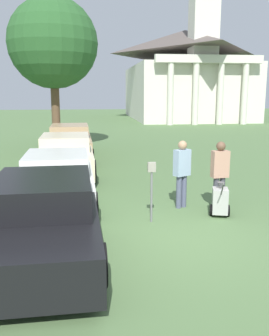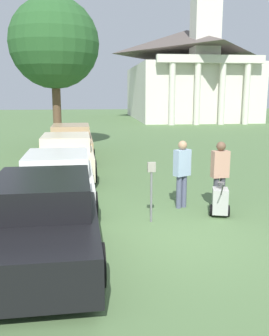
{
  "view_description": "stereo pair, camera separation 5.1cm",
  "coord_description": "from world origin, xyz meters",
  "px_view_note": "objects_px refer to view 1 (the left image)",
  "views": [
    {
      "loc": [
        -1.67,
        -7.04,
        2.95
      ],
      "look_at": [
        -0.57,
        2.01,
        1.1
      ],
      "focal_mm": 40.0,
      "sensor_mm": 36.0,
      "label": 1
    },
    {
      "loc": [
        -1.62,
        -7.05,
        2.95
      ],
      "look_at": [
        -0.57,
        2.01,
        1.1
      ],
      "focal_mm": 40.0,
      "sensor_mm": 36.0,
      "label": 2
    }
  ],
  "objects_px": {
    "parked_car_white": "(58,179)",
    "person_worker": "(182,170)",
    "equipment_cart": "(220,201)",
    "parking_meter": "(152,181)",
    "person_supervisor": "(220,171)",
    "parked_car_black": "(45,215)",
    "parked_car_cream": "(66,155)",
    "church": "(185,71)",
    "parked_car_tan": "(70,143)"
  },
  "relations": [
    {
      "from": "parking_meter",
      "to": "person_worker",
      "type": "height_order",
      "value": "person_worker"
    },
    {
      "from": "parking_meter",
      "to": "church",
      "type": "relative_size",
      "value": 0.06
    },
    {
      "from": "person_supervisor",
      "to": "parked_car_tan",
      "type": "bearing_deg",
      "value": -69.84
    },
    {
      "from": "parked_car_cream",
      "to": "equipment_cart",
      "type": "bearing_deg",
      "value": -55.22
    },
    {
      "from": "parked_car_cream",
      "to": "person_worker",
      "type": "distance_m",
      "value": 5.59
    },
    {
      "from": "person_supervisor",
      "to": "parked_car_cream",
      "type": "bearing_deg",
      "value": -56.26
    },
    {
      "from": "equipment_cart",
      "to": "person_worker",
      "type": "bearing_deg",
      "value": 149.26
    },
    {
      "from": "parked_car_white",
      "to": "parked_car_tan",
      "type": "distance_m",
      "value": 7.1
    },
    {
      "from": "parked_car_cream",
      "to": "person_worker",
      "type": "bearing_deg",
      "value": -56.63
    },
    {
      "from": "parked_car_tan",
      "to": "church",
      "type": "relative_size",
      "value": 0.22
    },
    {
      "from": "parked_car_cream",
      "to": "parking_meter",
      "type": "bearing_deg",
      "value": -69.68
    },
    {
      "from": "equipment_cart",
      "to": "person_supervisor",
      "type": "bearing_deg",
      "value": 89.63
    },
    {
      "from": "parking_meter",
      "to": "person_supervisor",
      "type": "distance_m",
      "value": 1.98
    },
    {
      "from": "parked_car_cream",
      "to": "equipment_cart",
      "type": "height_order",
      "value": "parked_car_cream"
    },
    {
      "from": "parked_car_white",
      "to": "person_supervisor",
      "type": "distance_m",
      "value": 4.27
    },
    {
      "from": "parked_car_white",
      "to": "person_worker",
      "type": "distance_m",
      "value": 3.33
    },
    {
      "from": "parked_car_white",
      "to": "church",
      "type": "height_order",
      "value": "church"
    },
    {
      "from": "equipment_cart",
      "to": "parking_meter",
      "type": "bearing_deg",
      "value": -157.37
    },
    {
      "from": "parked_car_black",
      "to": "equipment_cart",
      "type": "relative_size",
      "value": 5.27
    },
    {
      "from": "parking_meter",
      "to": "person_supervisor",
      "type": "height_order",
      "value": "person_supervisor"
    },
    {
      "from": "parked_car_tan",
      "to": "parking_meter",
      "type": "height_order",
      "value": "parked_car_tan"
    },
    {
      "from": "parked_car_cream",
      "to": "parked_car_white",
      "type": "bearing_deg",
      "value": -91.66
    },
    {
      "from": "parked_car_white",
      "to": "parking_meter",
      "type": "xyz_separation_m",
      "value": [
        2.25,
        -1.83,
        0.33
      ]
    },
    {
      "from": "parking_meter",
      "to": "equipment_cart",
      "type": "distance_m",
      "value": 1.82
    },
    {
      "from": "parking_meter",
      "to": "parked_car_tan",
      "type": "bearing_deg",
      "value": 104.15
    },
    {
      "from": "person_worker",
      "to": "parked_car_white",
      "type": "bearing_deg",
      "value": -41.58
    },
    {
      "from": "equipment_cart",
      "to": "parked_car_black",
      "type": "bearing_deg",
      "value": -144.13
    },
    {
      "from": "person_worker",
      "to": "parking_meter",
      "type": "bearing_deg",
      "value": 19.39
    },
    {
      "from": "church",
      "to": "parked_car_cream",
      "type": "bearing_deg",
      "value": -112.23
    },
    {
      "from": "parked_car_black",
      "to": "parking_meter",
      "type": "xyz_separation_m",
      "value": [
        2.25,
        1.25,
        0.31
      ]
    },
    {
      "from": "parked_car_cream",
      "to": "person_supervisor",
      "type": "height_order",
      "value": "person_supervisor"
    },
    {
      "from": "parking_meter",
      "to": "church",
      "type": "height_order",
      "value": "church"
    },
    {
      "from": "parked_car_white",
      "to": "parked_car_tan",
      "type": "xyz_separation_m",
      "value": [
        0.0,
        7.1,
        0.06
      ]
    },
    {
      "from": "parked_car_cream",
      "to": "parked_car_black",
      "type": "bearing_deg",
      "value": -91.66
    },
    {
      "from": "parking_meter",
      "to": "equipment_cart",
      "type": "bearing_deg",
      "value": 7.01
    },
    {
      "from": "person_worker",
      "to": "church",
      "type": "distance_m",
      "value": 34.67
    },
    {
      "from": "parked_car_black",
      "to": "parking_meter",
      "type": "bearing_deg",
      "value": 27.42
    },
    {
      "from": "parked_car_cream",
      "to": "church",
      "type": "distance_m",
      "value": 31.4
    },
    {
      "from": "church",
      "to": "person_worker",
      "type": "bearing_deg",
      "value": -104.38
    },
    {
      "from": "church",
      "to": "parked_car_black",
      "type": "bearing_deg",
      "value": -108.27
    },
    {
      "from": "parked_car_black",
      "to": "parked_car_tan",
      "type": "relative_size",
      "value": 0.99
    },
    {
      "from": "person_worker",
      "to": "parked_car_black",
      "type": "bearing_deg",
      "value": 8.05
    },
    {
      "from": "parked_car_tan",
      "to": "person_supervisor",
      "type": "bearing_deg",
      "value": -65.13
    },
    {
      "from": "person_worker",
      "to": "equipment_cart",
      "type": "xyz_separation_m",
      "value": [
        0.76,
        -0.8,
        -0.62
      ]
    },
    {
      "from": "person_worker",
      "to": "equipment_cart",
      "type": "bearing_deg",
      "value": 106.53
    },
    {
      "from": "parked_car_cream",
      "to": "church",
      "type": "relative_size",
      "value": 0.21
    },
    {
      "from": "parked_car_cream",
      "to": "parked_car_tan",
      "type": "bearing_deg",
      "value": 88.34
    },
    {
      "from": "parked_car_tan",
      "to": "parking_meter",
      "type": "bearing_deg",
      "value": -77.51
    },
    {
      "from": "parked_car_cream",
      "to": "person_worker",
      "type": "relative_size",
      "value": 2.92
    },
    {
      "from": "person_supervisor",
      "to": "parked_car_black",
      "type": "bearing_deg",
      "value": 19.12
    }
  ]
}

